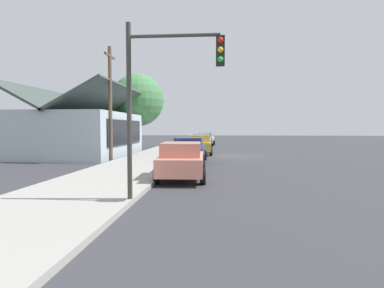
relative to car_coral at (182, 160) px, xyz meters
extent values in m
plane|color=#38383D|center=(11.08, -2.62, -0.81)|extent=(120.00, 120.00, 0.00)
cube|color=#A3A099|center=(11.08, 2.98, -0.73)|extent=(60.00, 4.20, 0.16)
cube|color=#EA8C75|center=(0.11, 0.01, -0.13)|extent=(4.59, 2.02, 0.70)
cube|color=tan|center=(-0.34, -0.02, 0.50)|extent=(2.24, 1.69, 0.56)
cylinder|color=black|center=(1.46, 0.98, -0.48)|extent=(0.67, 0.25, 0.66)
cylinder|color=black|center=(1.55, -0.83, -0.48)|extent=(0.67, 0.25, 0.66)
cylinder|color=black|center=(-1.33, 0.84, -0.48)|extent=(0.67, 0.25, 0.66)
cylinder|color=black|center=(-1.24, -0.96, -0.48)|extent=(0.67, 0.25, 0.66)
cube|color=navy|center=(6.43, 0.27, -0.13)|extent=(4.59, 1.87, 0.70)
cube|color=navy|center=(5.97, 0.26, 0.50)|extent=(2.21, 1.63, 0.56)
cylinder|color=black|center=(7.84, 1.19, -0.48)|extent=(0.66, 0.23, 0.66)
cylinder|color=black|center=(7.86, -0.63, -0.48)|extent=(0.66, 0.23, 0.66)
cylinder|color=black|center=(5.00, 1.17, -0.48)|extent=(0.66, 0.23, 0.66)
cylinder|color=black|center=(5.02, -0.66, -0.48)|extent=(0.66, 0.23, 0.66)
cube|color=gold|center=(12.60, 0.00, -0.13)|extent=(4.72, 2.00, 0.70)
cube|color=gold|center=(12.14, -0.03, 0.50)|extent=(2.31, 1.65, 0.56)
cylinder|color=black|center=(13.99, 0.95, -0.48)|extent=(0.67, 0.26, 0.66)
cylinder|color=black|center=(14.09, -0.79, -0.48)|extent=(0.67, 0.26, 0.66)
cylinder|color=black|center=(11.12, 0.79, -0.48)|extent=(0.67, 0.26, 0.66)
cylinder|color=black|center=(11.22, -0.95, -0.48)|extent=(0.67, 0.26, 0.66)
cube|color=#8CB7E0|center=(18.49, 0.21, -0.13)|extent=(4.63, 2.02, 0.70)
cube|color=#779CBE|center=(18.04, 0.19, 0.50)|extent=(2.25, 1.72, 0.56)
cylinder|color=black|center=(19.88, 1.19, -0.48)|extent=(0.67, 0.24, 0.66)
cylinder|color=black|center=(19.94, -0.68, -0.48)|extent=(0.67, 0.24, 0.66)
cylinder|color=black|center=(17.04, 1.09, -0.48)|extent=(0.67, 0.24, 0.66)
cylinder|color=black|center=(17.11, -0.77, -0.48)|extent=(0.67, 0.24, 0.66)
cube|color=silver|center=(24.95, 0.04, -0.13)|extent=(4.39, 2.03, 0.70)
cube|color=#A0A2A6|center=(24.52, 0.06, 0.50)|extent=(2.14, 1.72, 0.56)
cylinder|color=black|center=(26.32, 0.92, -0.48)|extent=(0.67, 0.25, 0.66)
cylinder|color=black|center=(26.25, -0.94, -0.48)|extent=(0.67, 0.25, 0.66)
cylinder|color=black|center=(23.65, 1.03, -0.48)|extent=(0.67, 0.25, 0.66)
cylinder|color=black|center=(23.57, -0.84, -0.48)|extent=(0.67, 0.25, 0.66)
cube|color=#ADBCC6|center=(10.72, 9.38, 0.85)|extent=(10.50, 7.42, 3.33)
cube|color=black|center=(10.72, 5.63, 1.02)|extent=(8.40, 0.08, 1.87)
cube|color=#3F4C47|center=(10.72, 7.53, 3.51)|extent=(11.10, 4.00, 2.23)
cube|color=#3F4C47|center=(10.72, 11.23, 3.51)|extent=(11.10, 4.00, 2.23)
cylinder|color=brown|center=(17.81, 6.50, 0.92)|extent=(0.44, 0.44, 3.48)
sphere|color=#47844C|center=(17.81, 6.50, 4.08)|extent=(5.18, 5.18, 5.18)
cylinder|color=#383833|center=(-4.63, 0.98, 1.79)|extent=(0.14, 0.14, 5.20)
cylinder|color=#383833|center=(-4.63, -0.32, 3.99)|extent=(0.10, 2.60, 0.10)
cube|color=black|center=(-4.63, -1.62, 3.54)|extent=(0.28, 0.24, 0.80)
sphere|color=red|center=(-4.78, -1.62, 3.80)|extent=(0.16, 0.16, 0.16)
sphere|color=yellow|center=(-4.78, -1.62, 3.54)|extent=(0.16, 0.16, 0.16)
sphere|color=green|center=(-4.78, -1.62, 3.28)|extent=(0.16, 0.16, 0.16)
cylinder|color=brown|center=(7.06, 5.58, 2.94)|extent=(0.24, 0.24, 7.50)
cube|color=brown|center=(7.06, 5.58, 6.09)|extent=(1.80, 0.12, 0.12)
cylinder|color=red|center=(18.82, 1.58, -0.38)|extent=(0.22, 0.22, 0.55)
sphere|color=red|center=(18.82, 1.58, -0.03)|extent=(0.18, 0.18, 0.18)
camera|label=1|loc=(-13.69, -1.60, 1.43)|focal=30.07mm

